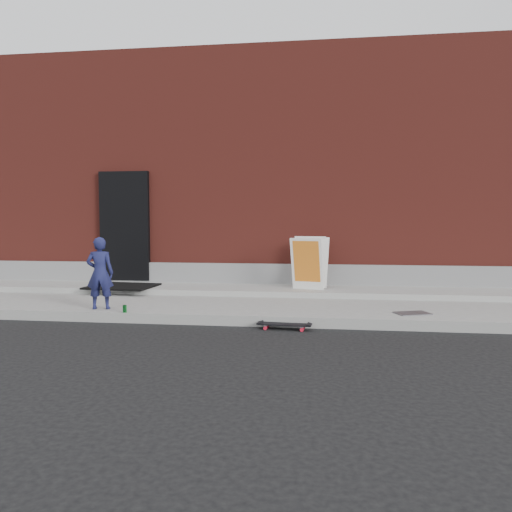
% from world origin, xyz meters
% --- Properties ---
extents(ground, '(80.00, 80.00, 0.00)m').
position_xyz_m(ground, '(0.00, 0.00, 0.00)').
color(ground, black).
rests_on(ground, ground).
extents(sidewalk, '(20.00, 3.00, 0.15)m').
position_xyz_m(sidewalk, '(0.00, 1.50, 0.07)').
color(sidewalk, slate).
rests_on(sidewalk, ground).
extents(apron, '(20.00, 1.20, 0.10)m').
position_xyz_m(apron, '(0.00, 2.40, 0.20)').
color(apron, gray).
rests_on(apron, sidewalk).
extents(building, '(20.00, 8.10, 5.00)m').
position_xyz_m(building, '(-0.00, 6.99, 2.50)').
color(building, maroon).
rests_on(building, ground).
extents(child, '(0.45, 0.35, 1.11)m').
position_xyz_m(child, '(-1.91, 0.29, 0.71)').
color(child, '#1A1D49').
rests_on(child, sidewalk).
extents(skateboard, '(0.74, 0.25, 0.08)m').
position_xyz_m(skateboard, '(0.96, -0.12, 0.07)').
color(skateboard, red).
rests_on(skateboard, ground).
extents(pizza_sign, '(0.72, 0.80, 0.97)m').
position_xyz_m(pizza_sign, '(1.24, 2.33, 0.74)').
color(pizza_sign, white).
rests_on(pizza_sign, apron).
extents(soda_can, '(0.07, 0.07, 0.11)m').
position_xyz_m(soda_can, '(-1.43, 0.05, 0.20)').
color(soda_can, '#19812E').
rests_on(soda_can, sidewalk).
extents(doormat, '(1.26, 1.05, 0.03)m').
position_xyz_m(doormat, '(-2.30, 2.05, 0.27)').
color(doormat, black).
rests_on(doormat, apron).
extents(utility_plate, '(0.56, 0.46, 0.01)m').
position_xyz_m(utility_plate, '(2.78, 0.52, 0.16)').
color(utility_plate, '#545358').
rests_on(utility_plate, sidewalk).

